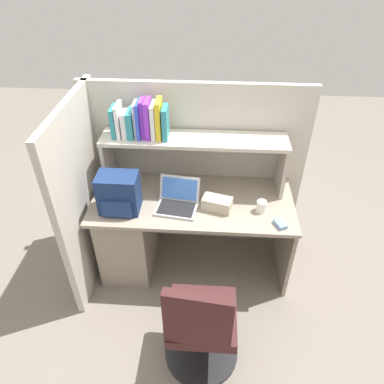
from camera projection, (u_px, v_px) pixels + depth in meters
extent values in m
plane|color=slate|center=(192.00, 262.00, 3.32)|extent=(8.00, 8.00, 0.00)
cube|color=gray|center=(192.00, 202.00, 2.89)|extent=(1.60, 0.70, 0.03)
cube|color=gray|center=(129.00, 232.00, 3.14)|extent=(0.40, 0.64, 0.70)
cube|color=gray|center=(284.00, 239.00, 3.07)|extent=(0.03, 0.64, 0.70)
cube|color=#BCB5A8|center=(195.00, 169.00, 3.15)|extent=(1.84, 0.05, 1.55)
cube|color=#BCB5A8|center=(85.00, 195.00, 2.85)|extent=(0.05, 1.06, 1.55)
cube|color=#B3A99C|center=(108.00, 161.00, 2.94)|extent=(0.03, 0.28, 0.42)
cube|color=#B3A99C|center=(282.00, 167.00, 2.87)|extent=(0.03, 0.28, 0.42)
cube|color=beige|center=(194.00, 140.00, 2.77)|extent=(1.44, 0.28, 0.03)
cube|color=teal|center=(114.00, 121.00, 2.73)|extent=(0.03, 0.16, 0.23)
cube|color=white|center=(119.00, 120.00, 2.71)|extent=(0.03, 0.17, 0.26)
cube|color=white|center=(125.00, 124.00, 2.72)|extent=(0.04, 0.14, 0.20)
cube|color=teal|center=(131.00, 123.00, 2.73)|extent=(0.04, 0.18, 0.21)
cube|color=white|center=(136.00, 119.00, 2.71)|extent=(0.02, 0.13, 0.27)
cube|color=blue|center=(139.00, 120.00, 2.70)|extent=(0.02, 0.16, 0.28)
cube|color=purple|center=(143.00, 118.00, 2.70)|extent=(0.03, 0.14, 0.29)
cube|color=purple|center=(148.00, 119.00, 2.69)|extent=(0.04, 0.16, 0.29)
cube|color=white|center=(154.00, 120.00, 2.70)|extent=(0.03, 0.17, 0.27)
cube|color=yellow|center=(159.00, 119.00, 2.69)|extent=(0.04, 0.17, 0.29)
cube|color=teal|center=(165.00, 123.00, 2.69)|extent=(0.04, 0.16, 0.25)
cube|color=#B7BABF|center=(177.00, 209.00, 2.78)|extent=(0.34, 0.26, 0.02)
cube|color=black|center=(176.00, 208.00, 2.76)|extent=(0.29, 0.21, 0.00)
cube|color=#B7BABF|center=(180.00, 188.00, 2.80)|extent=(0.32, 0.12, 0.19)
cube|color=#3F72CC|center=(179.00, 189.00, 2.80)|extent=(0.28, 0.09, 0.16)
cube|color=navy|center=(119.00, 193.00, 2.70)|extent=(0.30, 0.20, 0.31)
cube|color=navy|center=(117.00, 209.00, 2.66)|extent=(0.22, 0.04, 0.14)
cube|color=#7299C6|center=(280.00, 224.00, 2.63)|extent=(0.10, 0.12, 0.03)
cylinder|color=white|center=(261.00, 206.00, 2.74)|extent=(0.08, 0.08, 0.09)
cube|color=#BFB299|center=(217.00, 204.00, 2.76)|extent=(0.24, 0.17, 0.10)
cylinder|color=black|center=(201.00, 351.00, 2.62)|extent=(0.52, 0.52, 0.04)
cylinder|color=#262628|center=(202.00, 334.00, 2.48)|extent=(0.05, 0.05, 0.41)
cube|color=#3F1E1E|center=(202.00, 317.00, 2.36)|extent=(0.44, 0.44, 0.08)
cube|color=#3F1E1E|center=(198.00, 320.00, 2.05)|extent=(0.40, 0.10, 0.44)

